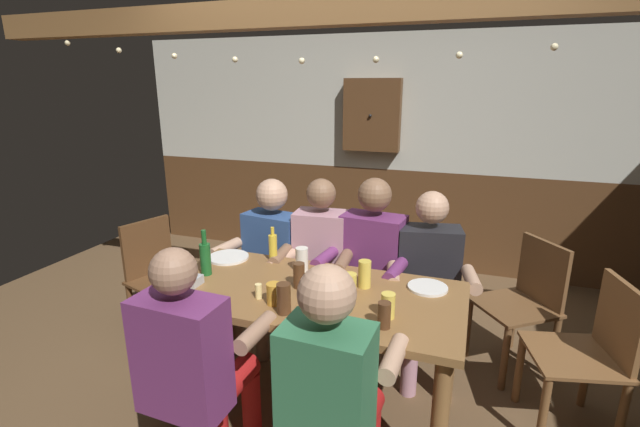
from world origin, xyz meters
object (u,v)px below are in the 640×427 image
Objects in this scene: table_candle at (259,291)px; pint_glass_4 at (284,299)px; person_1 at (318,260)px; person_5 at (332,388)px; pint_glass_5 at (365,274)px; pint_glass_7 at (388,306)px; pint_glass_6 at (274,294)px; dining_table at (311,310)px; chair_empty_near_right at (524,301)px; pint_glass_0 at (384,315)px; plate_0 at (228,257)px; person_2 at (370,262)px; person_0 at (268,253)px; chair_empty_far_end at (159,275)px; wall_dart_cabinet at (372,115)px; person_3 at (429,277)px; pint_glass_3 at (323,286)px; bottle_1 at (273,247)px; pint_glass_8 at (299,275)px; chair_empty_near_left at (589,352)px; bottle_0 at (205,258)px; pint_glass_1 at (302,260)px; pint_glass_2 at (350,284)px; person_4 at (194,358)px; plate_1 at (428,287)px.

pint_glass_4 is at bearing -27.92° from table_candle.
person_1 is 1.36m from person_5.
pint_glass_5 reaches higher than pint_glass_7.
dining_table is at bearing 59.32° from pint_glass_6.
person_5 is 1.74m from chair_empty_near_right.
plate_0 is at bearing 155.51° from pint_glass_0.
person_1 is at bearing 9.27° from person_2.
chair_empty_far_end is (-0.81, -0.22, -0.20)m from person_0.
chair_empty_near_right is 2.28m from wall_dart_cabinet.
pint_glass_4 is (-0.61, -0.90, 0.18)m from person_3.
pint_glass_3 is 1.00× the size of pint_glass_4.
pint_glass_8 is (0.31, -0.32, -0.02)m from bottle_1.
plate_0 is at bearing 71.64° from chair_empty_near_right.
bottle_0 reaches higher than chair_empty_near_left.
pint_glass_2 is at bearing -29.25° from pint_glass_1.
pint_glass_0 is (0.63, -0.88, 0.15)m from person_1.
dining_table is 0.85m from person_3.
chair_empty_far_end is at bearing 170.91° from pint_glass_1.
person_2 is 0.69m from pint_glass_8.
pint_glass_8 is at bearing 137.70° from person_0.
plate_0 is (-0.67, 0.26, 0.13)m from dining_table.
person_5 is at bearing 106.99° from person_1.
pint_glass_3 is (-0.12, -0.11, 0.02)m from pint_glass_2.
person_4 is at bearing -86.74° from bottle_1.
person_2 reaches higher than chair_empty_far_end.
person_3 is 10.84× the size of pint_glass_6.
person_3 is 1.54m from person_4.
person_0 reaches higher than pint_glass_0.
person_3 is 1.96m from chair_empty_far_end.
person_5 reaches higher than pint_glass_8.
person_5 is at bearing -53.64° from bottle_1.
plate_1 is at bearing 0.85° from pint_glass_1.
chair_empty_far_end reaches higher than dining_table.
person_3 is at bearing 113.17° from chair_empty_far_end.
person_3 is at bearing 29.60° from pint_glass_1.
pint_glass_7 is (-0.15, -0.38, 0.05)m from plate_1.
person_5 is 0.99m from pint_glass_1.
pint_glass_4 is 1.39× the size of pint_glass_6.
person_5 is 0.54m from pint_glass_4.
wall_dart_cabinet reaches higher than pint_glass_2.
person_3 reaches higher than pint_glass_1.
pint_glass_2 is at bearing 2.09° from pint_glass_8.
chair_empty_far_end is (-1.19, -0.21, -0.20)m from person_1.
bottle_0 is 2.47× the size of pint_glass_6.
person_1 is 1.91m from wall_dart_cabinet.
bottle_0 is (-1.26, -0.24, 0.10)m from plate_1.
wall_dart_cabinet reaches higher than chair_empty_near_left.
pint_glass_6 is at bearing 80.47° from chair_empty_far_end.
pint_glass_4 is at bearing 129.45° from person_0.
person_2 is at bearing 109.15° from pint_glass_7.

